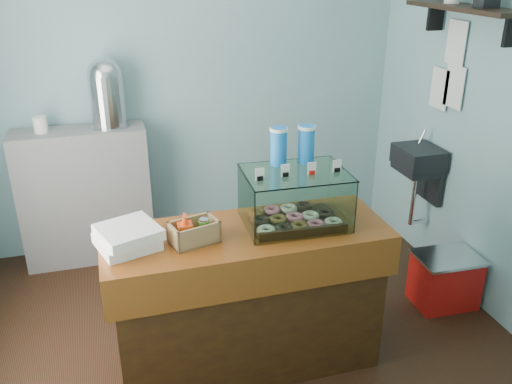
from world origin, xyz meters
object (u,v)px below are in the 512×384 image
object	(u,v)px
counter	(247,298)
coffee_urn	(106,91)
red_cooler	(445,279)
display_case	(294,194)

from	to	relation	value
counter	coffee_urn	size ratio (longest dim) A/B	3.04
red_cooler	coffee_urn	bearing A→B (deg)	149.45
counter	coffee_urn	world-z (taller)	coffee_urn
counter	red_cooler	bearing A→B (deg)	7.36
counter	red_cooler	size ratio (longest dim) A/B	3.56
display_case	coffee_urn	world-z (taller)	coffee_urn
display_case	counter	bearing A→B (deg)	-166.75
coffee_urn	red_cooler	xyz separation A→B (m)	(2.16, -1.39, -1.18)
counter	coffee_urn	xyz separation A→B (m)	(-0.65, 1.58, 0.92)
display_case	coffee_urn	bearing A→B (deg)	124.08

